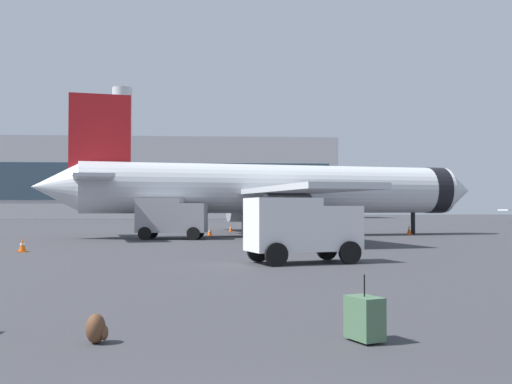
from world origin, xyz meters
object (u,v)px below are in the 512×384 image
object	(u,v)px
safety_cone_mid	(231,229)
service_truck	(171,216)
safety_cone_outer	(409,230)
safety_cone_near	(210,232)
cargo_van	(301,227)
traveller_backpack	(97,329)
airplane_at_gate	(274,189)
rolling_suitcase	(365,318)
safety_cone_far	(22,245)

from	to	relation	value
safety_cone_mid	service_truck	bearing A→B (deg)	-108.71
safety_cone_outer	safety_cone_near	bearing A→B (deg)	-177.17
cargo_van	traveller_backpack	size ratio (longest dim) A/B	9.93
airplane_at_gate	safety_cone_outer	size ratio (longest dim) A/B	43.36
safety_cone_outer	rolling_suitcase	world-z (taller)	rolling_suitcase
airplane_at_gate	service_truck	size ratio (longest dim) A/B	7.09
safety_cone_near	safety_cone_outer	bearing A→B (deg)	2.83
service_truck	safety_cone_mid	distance (m)	14.18
airplane_at_gate	traveller_backpack	bearing A→B (deg)	-99.66
safety_cone_near	service_truck	bearing A→B (deg)	-115.73
cargo_van	airplane_at_gate	bearing A→B (deg)	87.33
cargo_van	rolling_suitcase	xyz separation A→B (m)	(-0.95, -14.33, -1.06)
safety_cone_near	safety_cone_mid	world-z (taller)	safety_cone_mid
airplane_at_gate	rolling_suitcase	world-z (taller)	airplane_at_gate
cargo_van	safety_cone_outer	bearing A→B (deg)	63.85
safety_cone_near	safety_cone_mid	xyz separation A→B (m)	(1.85, 7.82, 0.01)
safety_cone_far	rolling_suitcase	size ratio (longest dim) A/B	0.60
safety_cone_mid	cargo_van	bearing A→B (deg)	-86.36
cargo_van	traveller_backpack	xyz separation A→B (m)	(-5.32, -14.17, -1.22)
service_truck	safety_cone_mid	world-z (taller)	service_truck
service_truck	safety_cone_far	xyz separation A→B (m)	(-6.50, -12.05, -1.28)
cargo_van	safety_cone_near	size ratio (longest dim) A/B	8.08
safety_cone_far	cargo_van	bearing A→B (deg)	-28.46
cargo_van	safety_cone_mid	size ratio (longest dim) A/B	7.80
safety_cone_mid	safety_cone_outer	size ratio (longest dim) A/B	0.75
safety_cone_near	traveller_backpack	size ratio (longest dim) A/B	1.23
safety_cone_far	safety_cone_near	bearing A→B (deg)	62.48
safety_cone_near	safety_cone_far	xyz separation A→B (m)	(-9.17, -17.61, 0.03)
service_truck	safety_cone_mid	size ratio (longest dim) A/B	8.20
service_truck	traveller_backpack	distance (m)	33.37
safety_cone_outer	rolling_suitcase	distance (m)	42.07
airplane_at_gate	safety_cone_far	bearing A→B (deg)	-130.79
rolling_suitcase	cargo_van	bearing A→B (deg)	86.19
airplane_at_gate	service_truck	bearing A→B (deg)	-150.27
traveller_backpack	safety_cone_near	bearing A→B (deg)	87.93
safety_cone_mid	traveller_backpack	distance (m)	46.81
service_truck	safety_cone_far	world-z (taller)	service_truck
airplane_at_gate	cargo_van	xyz separation A→B (m)	(-1.10, -23.54, -2.21)
safety_cone_near	safety_cone_outer	size ratio (longest dim) A/B	0.72
safety_cone_mid	safety_cone_near	bearing A→B (deg)	-103.33
service_truck	safety_cone_near	distance (m)	6.31
service_truck	safety_cone_outer	bearing A→B (deg)	18.42
service_truck	safety_cone_near	xyz separation A→B (m)	(2.68, 5.56, -1.32)
safety_cone_mid	safety_cone_far	bearing A→B (deg)	-113.44
safety_cone_near	rolling_suitcase	distance (m)	39.15
safety_cone_outer	traveller_backpack	size ratio (longest dim) A/B	1.71
safety_cone_mid	rolling_suitcase	bearing A→B (deg)	-88.64
safety_cone_far	safety_cone_mid	bearing A→B (deg)	66.56
safety_cone_far	traveller_backpack	size ratio (longest dim) A/B	1.37
service_truck	safety_cone_near	size ratio (longest dim) A/B	8.49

